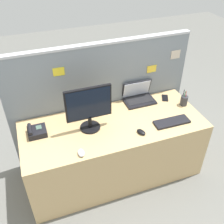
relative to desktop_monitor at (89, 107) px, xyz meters
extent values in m
plane|color=slate|center=(0.24, -0.04, -0.97)|extent=(10.00, 10.00, 0.00)
cube|color=tan|center=(0.24, -0.04, -0.61)|extent=(1.87, 0.76, 0.71)
cube|color=gray|center=(0.24, 0.38, -0.27)|extent=(2.03, 0.06, 1.40)
cube|color=#B7BAC1|center=(0.24, 0.38, 0.44)|extent=(2.03, 0.07, 0.02)
cube|color=yellow|center=(-0.19, 0.35, 0.23)|extent=(0.11, 0.01, 0.09)
cube|color=beige|center=(1.11, 0.35, 0.21)|extent=(0.11, 0.01, 0.10)
cube|color=yellow|center=(0.83, 0.35, 0.08)|extent=(0.11, 0.01, 0.08)
cylinder|color=black|center=(0.00, -0.01, -0.25)|extent=(0.20, 0.20, 0.02)
cylinder|color=black|center=(0.00, -0.01, -0.18)|extent=(0.04, 0.04, 0.12)
cube|color=black|center=(0.00, 0.00, 0.03)|extent=(0.45, 0.03, 0.34)
cube|color=black|center=(0.00, -0.01, 0.03)|extent=(0.42, 0.01, 0.31)
cube|color=black|center=(0.65, 0.25, -0.25)|extent=(0.34, 0.24, 0.02)
cube|color=black|center=(0.65, 0.26, -0.23)|extent=(0.30, 0.17, 0.00)
cube|color=black|center=(0.65, 0.34, -0.13)|extent=(0.34, 0.06, 0.21)
cube|color=silver|center=(0.65, 0.33, -0.14)|extent=(0.32, 0.05, 0.19)
cube|color=black|center=(-0.51, 0.08, -0.23)|extent=(0.18, 0.17, 0.06)
cube|color=#4C6B5B|center=(-0.49, 0.10, -0.20)|extent=(0.05, 0.06, 0.01)
cylinder|color=black|center=(-0.57, 0.08, -0.18)|extent=(0.04, 0.15, 0.04)
cube|color=black|center=(0.81, -0.22, -0.24)|extent=(0.37, 0.14, 0.02)
ellipsoid|color=black|center=(0.44, -0.26, -0.24)|extent=(0.09, 0.11, 0.03)
ellipsoid|color=silver|center=(-0.18, -0.33, -0.24)|extent=(0.07, 0.10, 0.03)
cylinder|color=#333338|center=(1.09, 0.02, -0.20)|extent=(0.08, 0.08, 0.11)
cylinder|color=#238438|center=(1.09, 0.03, -0.14)|extent=(0.01, 0.03, 0.14)
cylinder|color=black|center=(1.08, 0.04, -0.14)|extent=(0.02, 0.01, 0.14)
cylinder|color=red|center=(1.10, 0.02, -0.14)|extent=(0.02, 0.02, 0.14)
cube|color=black|center=(0.96, 0.21, -0.25)|extent=(0.12, 0.15, 0.01)
camera|label=1|loc=(-0.48, -1.97, 1.45)|focal=42.19mm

